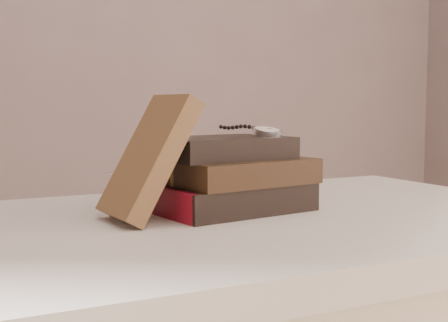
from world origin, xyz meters
name	(u,v)px	position (x,y,z in m)	size (l,w,h in m)	color
table	(241,278)	(0.00, 0.35, 0.66)	(1.00, 0.60, 0.75)	beige
book_stack	(231,176)	(0.00, 0.39, 0.80)	(0.24, 0.18, 0.11)	black
journal	(149,158)	(-0.13, 0.37, 0.84)	(0.03, 0.11, 0.18)	#48301C
pocket_watch	(264,131)	(0.06, 0.40, 0.87)	(0.05, 0.15, 0.02)	silver
eyeglasses	(159,168)	(-0.08, 0.46, 0.81)	(0.11, 0.12, 0.04)	silver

